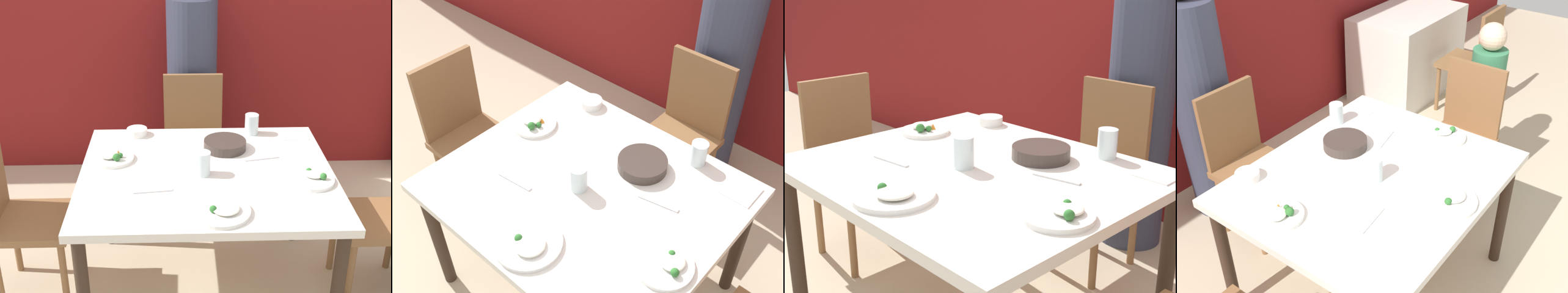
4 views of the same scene
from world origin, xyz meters
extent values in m
cube|color=silver|center=(0.00, 0.00, 0.71)|extent=(1.24, 1.06, 0.04)
cylinder|color=#332319|center=(-0.56, -0.47, 0.35)|extent=(0.06, 0.06, 0.69)
cylinder|color=#332319|center=(-0.56, 0.47, 0.35)|extent=(0.06, 0.06, 0.69)
cylinder|color=#332319|center=(0.56, 0.47, 0.35)|extent=(0.06, 0.06, 0.69)
cube|color=brown|center=(-0.04, 0.80, 0.43)|extent=(0.40, 0.40, 0.04)
cube|color=brown|center=(-0.04, 0.98, 0.68)|extent=(0.38, 0.03, 0.46)
cylinder|color=brown|center=(-0.20, 0.63, 0.21)|extent=(0.04, 0.04, 0.41)
cylinder|color=brown|center=(0.13, 0.63, 0.21)|extent=(0.04, 0.04, 0.41)
cylinder|color=brown|center=(-0.20, 0.96, 0.21)|extent=(0.04, 0.04, 0.41)
cylinder|color=brown|center=(0.13, 0.96, 0.21)|extent=(0.04, 0.04, 0.41)
cube|color=brown|center=(-0.89, 0.04, 0.43)|extent=(0.40, 0.40, 0.04)
cube|color=brown|center=(-1.07, 0.04, 0.68)|extent=(0.03, 0.38, 0.46)
cylinder|color=brown|center=(-0.72, -0.12, 0.21)|extent=(0.04, 0.04, 0.41)
cylinder|color=brown|center=(-0.72, 0.21, 0.21)|extent=(0.04, 0.04, 0.41)
cylinder|color=brown|center=(-1.05, -0.12, 0.21)|extent=(0.04, 0.04, 0.41)
cylinder|color=brown|center=(-1.05, 0.21, 0.21)|extent=(0.04, 0.04, 0.41)
cylinder|color=#33384C|center=(-0.04, 1.21, 0.68)|extent=(0.34, 0.34, 1.35)
cylinder|color=#3D332D|center=(0.11, 0.25, 0.76)|extent=(0.22, 0.22, 0.05)
cylinder|color=#BC5123|center=(0.11, 0.25, 0.78)|extent=(0.20, 0.20, 0.01)
cylinder|color=white|center=(0.48, -0.11, 0.74)|extent=(0.22, 0.22, 0.02)
ellipsoid|color=white|center=(0.50, -0.09, 0.76)|extent=(0.10, 0.10, 0.02)
sphere|color=#2D702D|center=(0.54, -0.13, 0.77)|extent=(0.03, 0.03, 0.03)
sphere|color=#2D702D|center=(0.49, -0.07, 0.76)|extent=(0.03, 0.03, 0.03)
cylinder|color=white|center=(-0.47, 0.14, 0.74)|extent=(0.21, 0.21, 0.02)
ellipsoid|color=white|center=(-0.49, 0.14, 0.76)|extent=(0.09, 0.09, 0.03)
sphere|color=#2D702D|center=(-0.43, 0.13, 0.76)|extent=(0.03, 0.03, 0.03)
cone|color=orange|center=(-0.44, 0.17, 0.76)|extent=(0.02, 0.02, 0.03)
sphere|color=#2D702D|center=(-0.45, 0.10, 0.77)|extent=(0.04, 0.04, 0.04)
cylinder|color=white|center=(0.03, -0.38, 0.74)|extent=(0.27, 0.27, 0.02)
ellipsoid|color=white|center=(0.06, -0.39, 0.76)|extent=(0.12, 0.12, 0.02)
sphere|color=#2D702D|center=(0.01, -0.40, 0.77)|extent=(0.03, 0.03, 0.03)
cone|color=orange|center=(0.04, -0.42, 0.76)|extent=(0.02, 0.02, 0.03)
cylinder|color=white|center=(-0.37, 0.45, 0.75)|extent=(0.11, 0.11, 0.04)
cylinder|color=white|center=(-0.37, 0.45, 0.77)|extent=(0.10, 0.10, 0.01)
cylinder|color=silver|center=(-0.02, -0.03, 0.79)|extent=(0.08, 0.08, 0.12)
cylinder|color=silver|center=(0.27, 0.45, 0.79)|extent=(0.08, 0.08, 0.12)
cube|color=white|center=(0.51, 0.42, 0.73)|extent=(0.14, 0.14, 0.01)
cube|color=silver|center=(-0.26, -0.19, 0.73)|extent=(0.18, 0.04, 0.01)
cube|color=silver|center=(0.29, 0.13, 0.73)|extent=(0.18, 0.06, 0.01)
camera|label=1|loc=(-0.13, -2.34, 1.98)|focal=50.00mm
camera|label=2|loc=(0.97, -1.09, 2.27)|focal=45.00mm
camera|label=3|loc=(1.38, -1.27, 1.43)|focal=50.00mm
camera|label=4|loc=(-1.49, -1.10, 2.12)|focal=45.00mm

